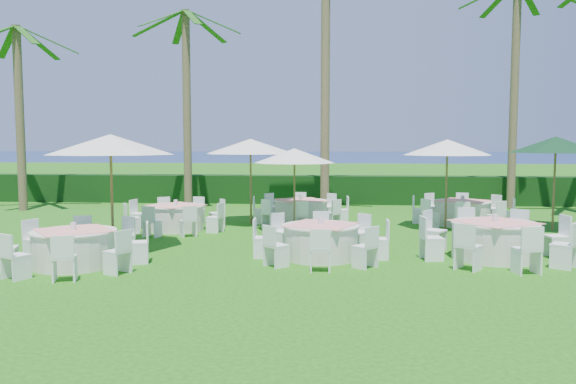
{
  "coord_description": "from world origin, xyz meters",
  "views": [
    {
      "loc": [
        0.62,
        -12.04,
        2.59
      ],
      "look_at": [
        -0.58,
        2.69,
        1.3
      ],
      "focal_mm": 35.0,
      "sensor_mm": 36.0,
      "label": 1
    }
  ],
  "objects_px": {
    "umbrella_d": "(447,147)",
    "umbrella_c": "(251,146)",
    "umbrella_b": "(294,156)",
    "banquet_table_c": "(494,239)",
    "umbrella_a": "(110,144)",
    "banquet_table_b": "(321,240)",
    "banquet_table_d": "(176,217)",
    "banquet_table_e": "(301,211)",
    "banquet_table_a": "(74,247)",
    "umbrella_green": "(556,145)",
    "banquet_table_f": "(462,212)"
  },
  "relations": [
    {
      "from": "banquet_table_b",
      "to": "banquet_table_d",
      "type": "distance_m",
      "value": 5.78
    },
    {
      "from": "banquet_table_b",
      "to": "umbrella_green",
      "type": "relative_size",
      "value": 1.09
    },
    {
      "from": "banquet_table_a",
      "to": "banquet_table_d",
      "type": "bearing_deg",
      "value": 81.32
    },
    {
      "from": "banquet_table_f",
      "to": "umbrella_green",
      "type": "xyz_separation_m",
      "value": [
        2.47,
        -0.83,
        2.14
      ]
    },
    {
      "from": "banquet_table_d",
      "to": "umbrella_c",
      "type": "bearing_deg",
      "value": 35.46
    },
    {
      "from": "banquet_table_b",
      "to": "banquet_table_f",
      "type": "bearing_deg",
      "value": 51.71
    },
    {
      "from": "banquet_table_f",
      "to": "umbrella_b",
      "type": "distance_m",
      "value": 5.79
    },
    {
      "from": "banquet_table_c",
      "to": "umbrella_green",
      "type": "relative_size",
      "value": 1.2
    },
    {
      "from": "banquet_table_a",
      "to": "umbrella_green",
      "type": "xyz_separation_m",
      "value": [
        11.98,
        5.93,
        2.14
      ]
    },
    {
      "from": "banquet_table_b",
      "to": "banquet_table_e",
      "type": "bearing_deg",
      "value": 98.12
    },
    {
      "from": "banquet_table_b",
      "to": "banquet_table_c",
      "type": "distance_m",
      "value": 3.9
    },
    {
      "from": "banquet_table_d",
      "to": "umbrella_d",
      "type": "distance_m",
      "value": 8.38
    },
    {
      "from": "umbrella_c",
      "to": "umbrella_d",
      "type": "relative_size",
      "value": 1.06
    },
    {
      "from": "umbrella_a",
      "to": "umbrella_b",
      "type": "height_order",
      "value": "umbrella_a"
    },
    {
      "from": "banquet_table_a",
      "to": "banquet_table_d",
      "type": "distance_m",
      "value": 5.05
    },
    {
      "from": "umbrella_a",
      "to": "umbrella_d",
      "type": "distance_m",
      "value": 9.62
    },
    {
      "from": "umbrella_d",
      "to": "umbrella_a",
      "type": "bearing_deg",
      "value": -155.31
    },
    {
      "from": "umbrella_c",
      "to": "banquet_table_d",
      "type": "bearing_deg",
      "value": -144.54
    },
    {
      "from": "umbrella_d",
      "to": "umbrella_c",
      "type": "bearing_deg",
      "value": 174.71
    },
    {
      "from": "banquet_table_e",
      "to": "umbrella_d",
      "type": "relative_size",
      "value": 1.14
    },
    {
      "from": "umbrella_d",
      "to": "banquet_table_a",
      "type": "bearing_deg",
      "value": -146.31
    },
    {
      "from": "banquet_table_b",
      "to": "banquet_table_e",
      "type": "height_order",
      "value": "banquet_table_e"
    },
    {
      "from": "umbrella_c",
      "to": "umbrella_b",
      "type": "bearing_deg",
      "value": -44.23
    },
    {
      "from": "banquet_table_f",
      "to": "banquet_table_e",
      "type": "bearing_deg",
      "value": -178.29
    },
    {
      "from": "banquet_table_c",
      "to": "umbrella_green",
      "type": "xyz_separation_m",
      "value": [
        2.93,
        4.44,
        2.1
      ]
    },
    {
      "from": "umbrella_c",
      "to": "umbrella_green",
      "type": "distance_m",
      "value": 9.19
    },
    {
      "from": "banquet_table_c",
      "to": "umbrella_d",
      "type": "relative_size",
      "value": 1.24
    },
    {
      "from": "umbrella_green",
      "to": "umbrella_d",
      "type": "bearing_deg",
      "value": -179.14
    },
    {
      "from": "umbrella_c",
      "to": "umbrella_d",
      "type": "xyz_separation_m",
      "value": [
        6.02,
        -0.56,
        -0.02
      ]
    },
    {
      "from": "banquet_table_a",
      "to": "banquet_table_d",
      "type": "relative_size",
      "value": 1.01
    },
    {
      "from": "banquet_table_b",
      "to": "banquet_table_e",
      "type": "distance_m",
      "value": 5.41
    },
    {
      "from": "banquet_table_a",
      "to": "banquet_table_d",
      "type": "height_order",
      "value": "banquet_table_a"
    },
    {
      "from": "banquet_table_b",
      "to": "banquet_table_f",
      "type": "relative_size",
      "value": 0.98
    },
    {
      "from": "banquet_table_e",
      "to": "umbrella_b",
      "type": "height_order",
      "value": "umbrella_b"
    },
    {
      "from": "umbrella_b",
      "to": "umbrella_d",
      "type": "xyz_separation_m",
      "value": [
        4.52,
        0.9,
        0.24
      ]
    },
    {
      "from": "banquet_table_e",
      "to": "umbrella_c",
      "type": "bearing_deg",
      "value": -174.19
    },
    {
      "from": "banquet_table_a",
      "to": "banquet_table_b",
      "type": "height_order",
      "value": "banquet_table_a"
    },
    {
      "from": "banquet_table_d",
      "to": "umbrella_green",
      "type": "relative_size",
      "value": 1.07
    },
    {
      "from": "umbrella_b",
      "to": "banquet_table_c",
      "type": "bearing_deg",
      "value": -36.34
    },
    {
      "from": "banquet_table_f",
      "to": "umbrella_a",
      "type": "relative_size",
      "value": 0.99
    },
    {
      "from": "banquet_table_f",
      "to": "umbrella_d",
      "type": "height_order",
      "value": "umbrella_d"
    },
    {
      "from": "umbrella_d",
      "to": "umbrella_green",
      "type": "bearing_deg",
      "value": 0.86
    },
    {
      "from": "umbrella_b",
      "to": "umbrella_green",
      "type": "height_order",
      "value": "umbrella_green"
    },
    {
      "from": "banquet_table_d",
      "to": "umbrella_d",
      "type": "relative_size",
      "value": 1.11
    },
    {
      "from": "banquet_table_d",
      "to": "umbrella_d",
      "type": "bearing_deg",
      "value": 6.34
    },
    {
      "from": "banquet_table_f",
      "to": "umbrella_a",
      "type": "distance_m",
      "value": 10.84
    },
    {
      "from": "banquet_table_a",
      "to": "banquet_table_c",
      "type": "relative_size",
      "value": 0.9
    },
    {
      "from": "banquet_table_d",
      "to": "umbrella_d",
      "type": "height_order",
      "value": "umbrella_d"
    },
    {
      "from": "umbrella_a",
      "to": "umbrella_green",
      "type": "height_order",
      "value": "umbrella_a"
    },
    {
      "from": "banquet_table_a",
      "to": "banquet_table_f",
      "type": "xyz_separation_m",
      "value": [
        9.51,
        6.76,
        0.0
      ]
    }
  ]
}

